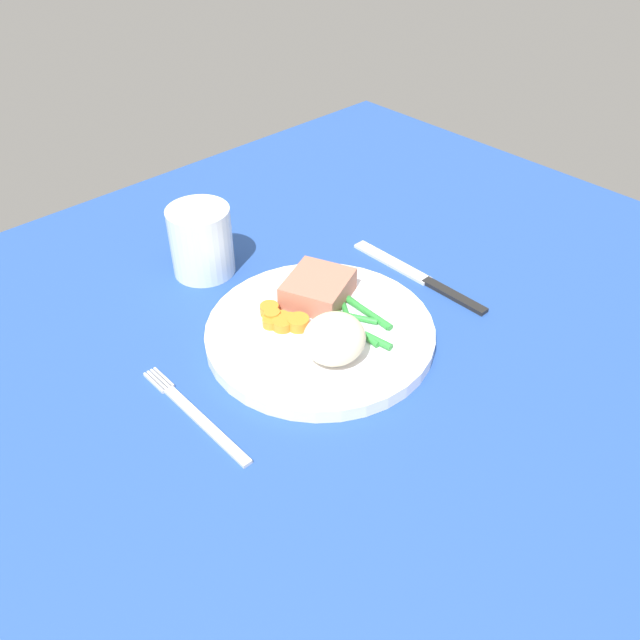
% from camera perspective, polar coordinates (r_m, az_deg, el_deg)
% --- Properties ---
extents(dining_table, '(1.20, 0.90, 0.02)m').
position_cam_1_polar(dining_table, '(0.72, -3.09, -2.95)').
color(dining_table, '#234793').
rests_on(dining_table, ground).
extents(dinner_plate, '(0.25, 0.25, 0.02)m').
position_cam_1_polar(dinner_plate, '(0.71, -0.00, -1.12)').
color(dinner_plate, white).
rests_on(dinner_plate, dining_table).
extents(meat_portion, '(0.09, 0.09, 0.03)m').
position_cam_1_polar(meat_portion, '(0.74, -0.18, 2.78)').
color(meat_portion, '#A86B56').
rests_on(meat_portion, dinner_plate).
extents(mashed_potatoes, '(0.07, 0.06, 0.05)m').
position_cam_1_polar(mashed_potatoes, '(0.66, 1.26, -1.65)').
color(mashed_potatoes, beige).
rests_on(mashed_potatoes, dinner_plate).
extents(carrot_slices, '(0.04, 0.06, 0.01)m').
position_cam_1_polar(carrot_slices, '(0.71, -3.46, 0.06)').
color(carrot_slices, orange).
rests_on(carrot_slices, dinner_plate).
extents(green_beans, '(0.05, 0.11, 0.01)m').
position_cam_1_polar(green_beans, '(0.71, 3.33, -0.01)').
color(green_beans, '#2D8C38').
rests_on(green_beans, dinner_plate).
extents(fork, '(0.01, 0.17, 0.00)m').
position_cam_1_polar(fork, '(0.65, -10.89, -8.19)').
color(fork, silver).
rests_on(fork, dining_table).
extents(knife, '(0.02, 0.21, 0.01)m').
position_cam_1_polar(knife, '(0.82, 8.83, 3.69)').
color(knife, black).
rests_on(knife, dining_table).
extents(water_glass, '(0.08, 0.08, 0.09)m').
position_cam_1_polar(water_glass, '(0.82, -10.35, 6.47)').
color(water_glass, silver).
rests_on(water_glass, dining_table).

